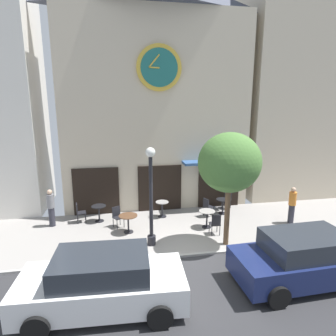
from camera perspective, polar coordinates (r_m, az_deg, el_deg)
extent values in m
cube|color=gray|center=(12.77, 1.88, -11.93)|extent=(25.88, 4.71, 0.05)
cube|color=#2D2D30|center=(8.49, 10.10, -26.50)|extent=(25.88, 5.72, 0.05)
cube|color=#A8A5A0|center=(10.72, 4.60, -16.76)|extent=(25.88, 0.12, 0.08)
cube|color=beige|center=(14.89, -2.36, 10.87)|extent=(9.27, 2.11, 9.62)
cylinder|color=gold|center=(13.86, -1.78, 19.23)|extent=(2.08, 0.10, 2.08)
cylinder|color=#1E6660|center=(13.80, -1.74, 19.25)|extent=(1.71, 0.04, 1.71)
cube|color=gold|center=(13.73, -2.74, 19.24)|extent=(0.47, 0.03, 0.08)
cube|color=gold|center=(13.76, -2.76, 20.43)|extent=(0.52, 0.03, 0.59)
cube|color=black|center=(14.31, -14.00, -4.51)|extent=(2.16, 0.10, 2.30)
cube|color=black|center=(14.42, -1.63, -3.99)|extent=(2.16, 0.10, 2.30)
cube|color=black|center=(15.16, 10.02, -3.33)|extent=(2.16, 0.10, 2.30)
cube|color=#33568C|center=(14.41, 8.79, 1.19)|extent=(2.97, 0.90, 0.12)
cube|color=beige|center=(18.59, 22.50, 15.69)|extent=(5.43, 4.14, 13.09)
cylinder|color=black|center=(11.39, -3.27, -14.05)|extent=(0.32, 0.32, 0.36)
cylinder|color=black|center=(10.78, -3.37, -6.80)|extent=(0.14, 0.14, 3.41)
sphere|color=white|center=(10.30, -3.51, 3.13)|extent=(0.36, 0.36, 0.36)
cylinder|color=brown|center=(11.21, 11.61, -9.04)|extent=(0.20, 0.20, 2.40)
ellipsoid|color=#4C7A38|center=(10.63, 12.10, 1.08)|extent=(2.31, 2.08, 2.20)
cylinder|color=black|center=(13.66, -13.48, -8.80)|extent=(0.07, 0.07, 0.74)
cylinder|color=black|center=(13.80, -13.40, -10.16)|extent=(0.40, 0.40, 0.03)
cylinder|color=black|center=(13.53, -13.56, -7.35)|extent=(0.65, 0.65, 0.03)
cylinder|color=black|center=(12.37, -7.86, -10.92)|extent=(0.07, 0.07, 0.74)
cylinder|color=black|center=(12.51, -7.81, -12.40)|extent=(0.40, 0.40, 0.03)
cylinder|color=brown|center=(12.22, -7.91, -9.33)|extent=(0.78, 0.78, 0.03)
cylinder|color=black|center=(13.81, -1.17, -8.19)|extent=(0.07, 0.07, 0.74)
cylinder|color=black|center=(13.94, -1.16, -9.55)|extent=(0.40, 0.40, 0.03)
cylinder|color=gray|center=(13.68, -1.18, -6.75)|extent=(0.61, 0.61, 0.03)
cylinder|color=black|center=(12.82, 7.69, -10.01)|extent=(0.07, 0.07, 0.74)
cylinder|color=black|center=(12.96, 7.65, -11.47)|extent=(0.40, 0.40, 0.03)
cylinder|color=gray|center=(12.68, 7.75, -8.46)|extent=(0.70, 0.70, 0.03)
cylinder|color=black|center=(14.43, 10.77, -7.50)|extent=(0.07, 0.07, 0.72)
cylinder|color=black|center=(14.56, 10.71, -8.78)|extent=(0.40, 0.40, 0.03)
cylinder|color=black|center=(14.31, 10.83, -6.15)|extent=(0.65, 0.65, 0.03)
cube|color=black|center=(13.77, -16.79, -8.46)|extent=(0.47, 0.47, 0.04)
cube|color=black|center=(13.69, -17.60, -7.65)|extent=(0.11, 0.38, 0.45)
cylinder|color=black|center=(13.71, -15.95, -9.52)|extent=(0.03, 0.03, 0.45)
cylinder|color=black|center=(14.02, -16.09, -9.01)|extent=(0.03, 0.03, 0.45)
cylinder|color=black|center=(13.69, -17.38, -9.65)|extent=(0.03, 0.03, 0.45)
cylinder|color=black|center=(14.01, -17.49, -9.14)|extent=(0.03, 0.03, 0.45)
cube|color=black|center=(12.22, 9.22, -10.85)|extent=(0.40, 0.40, 0.04)
cube|color=black|center=(11.98, 9.54, -10.20)|extent=(0.38, 0.04, 0.45)
cylinder|color=black|center=(12.51, 9.68, -11.42)|extent=(0.03, 0.03, 0.45)
cylinder|color=black|center=(12.41, 8.17, -11.57)|extent=(0.03, 0.03, 0.45)
cylinder|color=black|center=(12.22, 10.21, -12.05)|extent=(0.03, 0.03, 0.45)
cylinder|color=black|center=(12.12, 8.67, -12.22)|extent=(0.03, 0.03, 0.45)
cube|color=black|center=(15.12, 11.44, -6.22)|extent=(0.56, 0.56, 0.04)
cube|color=black|center=(15.20, 11.78, -5.24)|extent=(0.28, 0.31, 0.45)
cylinder|color=black|center=(15.12, 10.53, -7.09)|extent=(0.03, 0.03, 0.45)
cylinder|color=black|center=(14.98, 11.69, -7.33)|extent=(0.03, 0.03, 0.45)
cylinder|color=black|center=(15.41, 11.12, -6.73)|extent=(0.03, 0.03, 0.45)
cylinder|color=black|center=(15.27, 12.26, -6.96)|extent=(0.03, 0.03, 0.45)
cube|color=black|center=(12.87, -9.79, -9.62)|extent=(0.54, 0.54, 0.04)
cube|color=black|center=(12.93, -10.23, -8.45)|extent=(0.35, 0.22, 0.45)
cylinder|color=black|center=(12.74, -10.03, -10.96)|extent=(0.03, 0.03, 0.45)
cylinder|color=black|center=(12.90, -8.70, -10.61)|extent=(0.03, 0.03, 0.45)
cylinder|color=black|center=(13.02, -10.79, -10.47)|extent=(0.03, 0.03, 0.45)
cylinder|color=black|center=(13.17, -9.47, -10.13)|extent=(0.03, 0.03, 0.45)
cube|color=black|center=(14.00, 8.06, -7.66)|extent=(0.52, 0.52, 0.04)
cube|color=black|center=(13.81, 7.52, -6.94)|extent=(0.18, 0.37, 0.45)
cylinder|color=black|center=(14.07, 9.02, -8.58)|extent=(0.03, 0.03, 0.45)
cylinder|color=black|center=(14.31, 8.11, -8.17)|extent=(0.03, 0.03, 0.45)
cylinder|color=black|center=(13.86, 7.95, -8.88)|extent=(0.03, 0.03, 0.45)
cylinder|color=black|center=(14.10, 7.05, -8.46)|extent=(0.03, 0.03, 0.45)
cylinder|color=#2D2D38|center=(13.80, -21.99, -8.94)|extent=(0.33, 0.33, 0.85)
cylinder|color=slate|center=(13.56, -22.25, -6.09)|extent=(0.41, 0.41, 0.60)
sphere|color=tan|center=(13.44, -22.40, -4.43)|extent=(0.22, 0.22, 0.22)
cylinder|color=#2D2D38|center=(14.27, 23.19, -8.34)|extent=(0.29, 0.29, 0.85)
cylinder|color=orange|center=(14.03, 23.45, -5.57)|extent=(0.36, 0.36, 0.60)
sphere|color=tan|center=(13.91, 23.60, -3.96)|extent=(0.22, 0.22, 0.22)
cube|color=white|center=(8.34, -12.80, -22.12)|extent=(4.39, 2.03, 0.75)
cube|color=#262B33|center=(7.99, -13.05, -18.26)|extent=(2.49, 1.71, 0.60)
cylinder|color=black|center=(7.77, -1.60, -27.36)|extent=(0.65, 0.25, 0.64)
cylinder|color=black|center=(9.21, -2.75, -20.13)|extent=(0.65, 0.25, 0.64)
cylinder|color=black|center=(8.08, -24.65, -26.83)|extent=(0.65, 0.25, 0.64)
cylinder|color=black|center=(9.48, -21.28, -20.05)|extent=(0.65, 0.25, 0.64)
cube|color=navy|center=(10.03, 25.39, -16.68)|extent=(4.35, 1.93, 0.75)
cube|color=#262B33|center=(9.74, 25.77, -13.30)|extent=(2.46, 1.66, 0.60)
cylinder|color=black|center=(11.59, 28.29, -14.41)|extent=(0.65, 0.24, 0.64)
cylinder|color=black|center=(8.82, 21.01, -22.73)|extent=(0.65, 0.24, 0.64)
cylinder|color=black|center=(10.11, 15.28, -17.35)|extent=(0.65, 0.24, 0.64)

